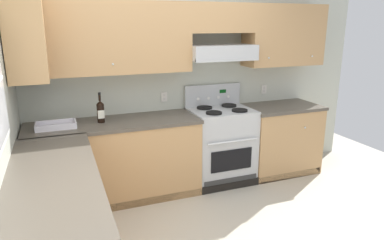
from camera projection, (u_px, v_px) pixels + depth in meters
The scene contains 6 objects.
wall_back at pixel (191, 63), 4.30m from camera, with size 4.68×0.57×2.55m.
counter_back_run at pixel (179, 152), 4.22m from camera, with size 3.60×0.65×0.91m.
counter_left_run at pixel (59, 231), 2.62m from camera, with size 0.63×1.91×0.91m.
stove at pixel (221, 145), 4.42m from camera, with size 0.76×0.62×1.20m.
wine_bottle at pixel (101, 111), 3.79m from camera, with size 0.08×0.08×0.33m.
bowl at pixel (56, 126), 3.61m from camera, with size 0.40×0.23×0.06m.
Camera 1 is at (-1.15, -2.51, 1.95)m, focal length 32.91 mm.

